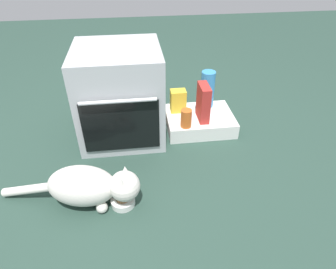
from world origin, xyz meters
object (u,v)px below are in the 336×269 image
at_px(pantry_cabinet, 199,121).
at_px(snack_bag, 178,101).
at_px(cereal_box, 203,103).
at_px(sauce_jar, 186,118).
at_px(cat, 90,186).
at_px(food_bowl, 123,201).
at_px(water_bottle, 207,89).
at_px(oven, 120,94).

bearing_deg(pantry_cabinet, snack_bag, 153.08).
height_order(cereal_box, sauce_jar, cereal_box).
distance_m(pantry_cabinet, cat, 1.06).
bearing_deg(food_bowl, pantry_cabinet, 50.08).
distance_m(cat, sauce_jar, 0.86).
distance_m(pantry_cabinet, food_bowl, 0.96).
height_order(cat, water_bottle, water_bottle).
xyz_separation_m(pantry_cabinet, cereal_box, (0.01, -0.06, 0.20)).
bearing_deg(pantry_cabinet, cereal_box, -84.19).
xyz_separation_m(food_bowl, snack_bag, (0.45, 0.82, 0.18)).
relative_size(oven, food_bowl, 4.77).
xyz_separation_m(food_bowl, water_bottle, (0.70, 0.87, 0.24)).
height_order(cereal_box, snack_bag, cereal_box).
bearing_deg(water_bottle, cereal_box, -111.94).
height_order(water_bottle, sauce_jar, water_bottle).
distance_m(water_bottle, sauce_jar, 0.37).
bearing_deg(oven, pantry_cabinet, 0.23).
distance_m(food_bowl, cat, 0.21).
distance_m(snack_bag, water_bottle, 0.26).
bearing_deg(oven, snack_bag, 10.89).
bearing_deg(sauce_jar, snack_bag, 95.94).
relative_size(food_bowl, water_bottle, 0.47).
bearing_deg(snack_bag, cereal_box, -39.58).
xyz_separation_m(food_bowl, cereal_box, (0.62, 0.68, 0.23)).
height_order(oven, water_bottle, oven).
relative_size(oven, snack_bag, 3.77).
relative_size(pantry_cabinet, sauce_jar, 3.75).
distance_m(food_bowl, snack_bag, 0.95).
distance_m(pantry_cabinet, snack_bag, 0.24).
distance_m(oven, food_bowl, 0.80).
xyz_separation_m(snack_bag, sauce_jar, (0.02, -0.23, -0.02)).
distance_m(food_bowl, sauce_jar, 0.77).
xyz_separation_m(pantry_cabinet, snack_bag, (-0.16, 0.08, 0.15)).
relative_size(cat, water_bottle, 2.76).
relative_size(pantry_cabinet, snack_bag, 2.92).
bearing_deg(cereal_box, cat, -141.32).
bearing_deg(sauce_jar, cereal_box, 32.33).
bearing_deg(cat, cereal_box, 50.67).
xyz_separation_m(pantry_cabinet, food_bowl, (-0.62, -0.74, -0.03)).
relative_size(water_bottle, sauce_jar, 2.14).
xyz_separation_m(oven, pantry_cabinet, (0.61, 0.00, -0.28)).
height_order(pantry_cabinet, food_bowl, pantry_cabinet).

